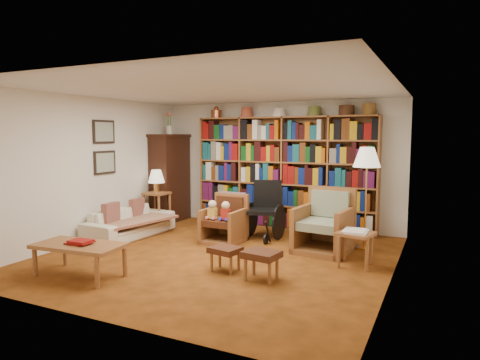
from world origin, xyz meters
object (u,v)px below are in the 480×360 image
Objects in this scene: armchair_sage at (325,227)px; floor_lamp at (367,161)px; side_table_papers at (356,238)px; footstool_a at (225,251)px; sofa at (130,223)px; armchair_leather at (226,222)px; coffee_table at (79,247)px; footstool_b at (262,256)px; side_table_lamp at (157,201)px; wheelchair at (264,212)px.

armchair_sage is 0.60× the size of floor_lamp.
side_table_papers is 1.21× the size of footstool_a.
sofa is 2.14× the size of armchair_leather.
armchair_sage is 2.22× the size of footstool_a.
footstool_b is at bearing 22.64° from coffee_table.
armchair_leather is 1.86× the size of footstool_a.
footstool_a is (2.57, -1.94, -0.25)m from side_table_lamp.
floor_lamp reaches higher than coffee_table.
wheelchair is 3.29m from coffee_table.
coffee_table is (-2.57, -2.63, 0.00)m from armchair_sage.
side_table_lamp is 3.54m from armchair_sage.
armchair_leather is 2.05m from footstool_b.
armchair_sage reaches higher than side_table_lamp.
wheelchair is 2.05m from side_table_papers.
sofa is 3.97× the size of footstool_a.
sofa reaches higher than side_table_papers.
armchair_sage is 0.87m from side_table_papers.
armchair_leather is 0.84× the size of armchair_sage.
footstool_b is at bearing -102.34° from armchair_sage.
footstool_a is 0.58m from footstool_b.
floor_lamp reaches higher than side_table_lamp.
side_table_lamp is 3.76m from footstool_b.
footstool_a is at bearing -62.77° from armchair_leather.
wheelchair is (0.51, 0.51, 0.13)m from armchair_leather.
sofa is 3.24m from footstool_b.
armchair_sage is at bearing -16.47° from wheelchair.
footstool_a is at bearing -37.05° from side_table_lamp.
armchair_sage is 2.07× the size of footstool_b.
armchair_leather is 1.73× the size of footstool_b.
wheelchair is 0.85× the size of coffee_table.
armchair_sage is (3.52, -0.32, -0.14)m from side_table_lamp.
floor_lamp is at bearing -74.00° from sofa.
sofa is at bearing -165.23° from armchair_leather.
side_table_papers reaches higher than footstool_a.
floor_lamp is at bearing 13.71° from armchair_leather.
sofa is 2.56× the size of side_table_lamp.
side_table_papers is at bearing -88.48° from sofa.
armchair_leather reaches higher than side_table_lamp.
sofa is 3.70× the size of footstool_b.
coffee_table is (-3.12, -3.02, -1.04)m from floor_lamp.
armchair_leather is at bearing 117.23° from footstool_a.
side_table_papers is at bearing -87.55° from floor_lamp.
wheelchair is 2.30× the size of footstool_a.
side_table_papers is 1.84m from footstool_a.
footstool_b is (3.05, -1.10, 0.04)m from sofa.
floor_lamp reaches higher than footstool_a.
side_table_lamp is 3.23m from footstool_a.
armchair_sage is 0.96× the size of wheelchair.
floor_lamp is (3.98, 1.00, 1.16)m from sofa.
armchair_leather is 0.68× the size of coffee_table.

